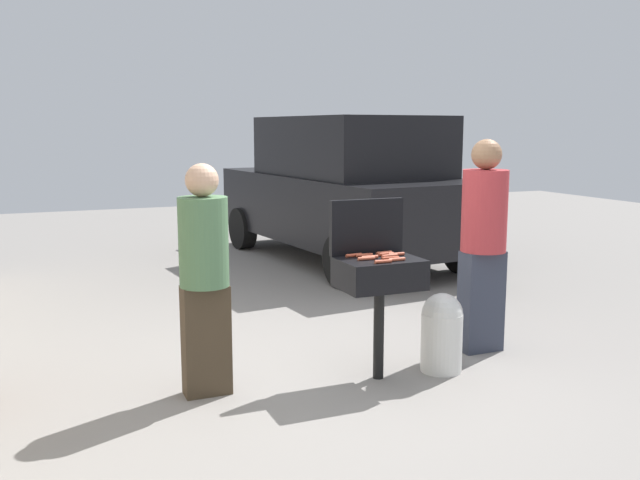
{
  "coord_description": "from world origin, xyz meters",
  "views": [
    {
      "loc": [
        -2.12,
        -4.6,
        1.87
      ],
      "look_at": [
        -0.04,
        0.35,
        1.0
      ],
      "focal_mm": 38.97,
      "sensor_mm": 36.0,
      "label": 1
    }
  ],
  "objects_px": {
    "bbq_grill": "(379,278)",
    "hot_dog_7": "(366,259)",
    "hot_dog_6": "(390,258)",
    "propane_tank": "(442,331)",
    "hot_dog_10": "(397,259)",
    "person_right": "(483,238)",
    "hot_dog_2": "(385,254)",
    "parked_minivan": "(345,189)",
    "hot_dog_5": "(383,261)",
    "hot_dog_1": "(396,254)",
    "hot_dog_8": "(389,256)",
    "hot_dog_9": "(384,253)",
    "person_left": "(204,272)",
    "hot_dog_4": "(354,255)",
    "hot_dog_3": "(370,257)",
    "hot_dog_0": "(364,255)"
  },
  "relations": [
    {
      "from": "bbq_grill",
      "to": "hot_dog_7",
      "type": "height_order",
      "value": "hot_dog_7"
    },
    {
      "from": "hot_dog_6",
      "to": "propane_tank",
      "type": "xyz_separation_m",
      "value": [
        0.47,
        0.03,
        -0.61
      ]
    },
    {
      "from": "hot_dog_7",
      "to": "hot_dog_10",
      "type": "height_order",
      "value": "same"
    },
    {
      "from": "hot_dog_6",
      "to": "person_right",
      "type": "bearing_deg",
      "value": 17.5
    },
    {
      "from": "hot_dog_2",
      "to": "person_right",
      "type": "distance_m",
      "value": 1.02
    },
    {
      "from": "person_right",
      "to": "parked_minivan",
      "type": "height_order",
      "value": "parked_minivan"
    },
    {
      "from": "hot_dog_5",
      "to": "parked_minivan",
      "type": "bearing_deg",
      "value": 68.33
    },
    {
      "from": "hot_dog_1",
      "to": "hot_dog_8",
      "type": "height_order",
      "value": "same"
    },
    {
      "from": "hot_dog_6",
      "to": "hot_dog_10",
      "type": "relative_size",
      "value": 1.0
    },
    {
      "from": "hot_dog_5",
      "to": "hot_dog_9",
      "type": "bearing_deg",
      "value": 61.13
    },
    {
      "from": "hot_dog_2",
      "to": "hot_dog_8",
      "type": "bearing_deg",
      "value": -95.32
    },
    {
      "from": "hot_dog_2",
      "to": "hot_dog_9",
      "type": "height_order",
      "value": "same"
    },
    {
      "from": "hot_dog_5",
      "to": "person_left",
      "type": "relative_size",
      "value": 0.08
    },
    {
      "from": "hot_dog_2",
      "to": "parked_minivan",
      "type": "bearing_deg",
      "value": 68.94
    },
    {
      "from": "propane_tank",
      "to": "hot_dog_1",
      "type": "bearing_deg",
      "value": 164.4
    },
    {
      "from": "hot_dog_1",
      "to": "hot_dog_4",
      "type": "xyz_separation_m",
      "value": [
        -0.31,
        0.09,
        0.0
      ]
    },
    {
      "from": "hot_dog_3",
      "to": "hot_dog_5",
      "type": "distance_m",
      "value": 0.19
    },
    {
      "from": "hot_dog_5",
      "to": "propane_tank",
      "type": "distance_m",
      "value": 0.85
    },
    {
      "from": "hot_dog_9",
      "to": "person_left",
      "type": "bearing_deg",
      "value": 177.53
    },
    {
      "from": "hot_dog_6",
      "to": "person_left",
      "type": "relative_size",
      "value": 0.08
    },
    {
      "from": "hot_dog_3",
      "to": "hot_dog_7",
      "type": "height_order",
      "value": "same"
    },
    {
      "from": "hot_dog_9",
      "to": "hot_dog_3",
      "type": "bearing_deg",
      "value": -147.51
    },
    {
      "from": "hot_dog_10",
      "to": "propane_tank",
      "type": "bearing_deg",
      "value": 10.4
    },
    {
      "from": "hot_dog_7",
      "to": "hot_dog_5",
      "type": "bearing_deg",
      "value": -67.56
    },
    {
      "from": "hot_dog_1",
      "to": "hot_dog_8",
      "type": "distance_m",
      "value": 0.09
    },
    {
      "from": "hot_dog_4",
      "to": "hot_dog_8",
      "type": "xyz_separation_m",
      "value": [
        0.23,
        -0.13,
        0.0
      ]
    },
    {
      "from": "hot_dog_1",
      "to": "person_right",
      "type": "relative_size",
      "value": 0.07
    },
    {
      "from": "hot_dog_1",
      "to": "parked_minivan",
      "type": "relative_size",
      "value": 0.03
    },
    {
      "from": "hot_dog_7",
      "to": "hot_dog_9",
      "type": "bearing_deg",
      "value": 33.98
    },
    {
      "from": "hot_dog_0",
      "to": "hot_dog_2",
      "type": "height_order",
      "value": "same"
    },
    {
      "from": "hot_dog_2",
      "to": "hot_dog_10",
      "type": "distance_m",
      "value": 0.22
    },
    {
      "from": "hot_dog_4",
      "to": "hot_dog_9",
      "type": "distance_m",
      "value": 0.25
    },
    {
      "from": "hot_dog_5",
      "to": "propane_tank",
      "type": "xyz_separation_m",
      "value": [
        0.58,
        0.11,
        -0.61
      ]
    },
    {
      "from": "hot_dog_10",
      "to": "person_right",
      "type": "height_order",
      "value": "person_right"
    },
    {
      "from": "bbq_grill",
      "to": "hot_dog_0",
      "type": "height_order",
      "value": "hot_dog_0"
    },
    {
      "from": "hot_dog_3",
      "to": "hot_dog_9",
      "type": "distance_m",
      "value": 0.21
    },
    {
      "from": "hot_dog_6",
      "to": "hot_dog_9",
      "type": "relative_size",
      "value": 1.0
    },
    {
      "from": "hot_dog_0",
      "to": "propane_tank",
      "type": "relative_size",
      "value": 0.21
    },
    {
      "from": "hot_dog_0",
      "to": "hot_dog_3",
      "type": "distance_m",
      "value": 0.09
    },
    {
      "from": "hot_dog_4",
      "to": "hot_dog_7",
      "type": "xyz_separation_m",
      "value": [
        0.03,
        -0.15,
        0.0
      ]
    },
    {
      "from": "hot_dog_5",
      "to": "hot_dog_6",
      "type": "distance_m",
      "value": 0.14
    },
    {
      "from": "hot_dog_6",
      "to": "hot_dog_8",
      "type": "height_order",
      "value": "same"
    },
    {
      "from": "hot_dog_9",
      "to": "hot_dog_10",
      "type": "bearing_deg",
      "value": -98.15
    },
    {
      "from": "person_right",
      "to": "hot_dog_9",
      "type": "bearing_deg",
      "value": 17.32
    },
    {
      "from": "hot_dog_5",
      "to": "hot_dog_1",
      "type": "bearing_deg",
      "value": 43.71
    },
    {
      "from": "hot_dog_7",
      "to": "hot_dog_9",
      "type": "xyz_separation_m",
      "value": [
        0.23,
        0.15,
        0.0
      ]
    },
    {
      "from": "hot_dog_4",
      "to": "person_left",
      "type": "relative_size",
      "value": 0.08
    },
    {
      "from": "hot_dog_1",
      "to": "hot_dog_9",
      "type": "bearing_deg",
      "value": 125.28
    },
    {
      "from": "hot_dog_5",
      "to": "propane_tank",
      "type": "relative_size",
      "value": 0.21
    },
    {
      "from": "hot_dog_1",
      "to": "hot_dog_10",
      "type": "height_order",
      "value": "same"
    }
  ]
}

